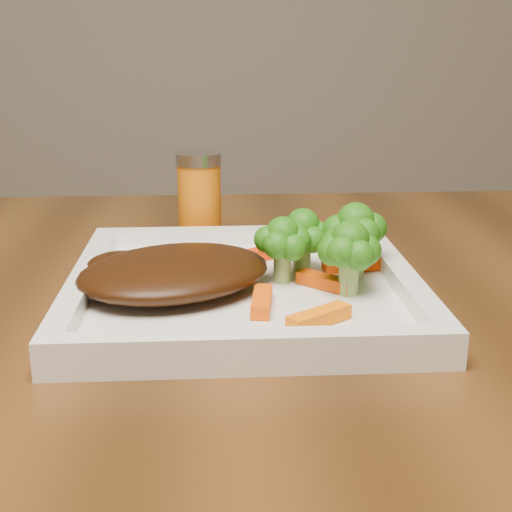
{
  "coord_description": "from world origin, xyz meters",
  "views": [
    {
      "loc": [
        -0.07,
        -0.67,
        0.95
      ],
      "look_at": [
        -0.04,
        -0.13,
        0.79
      ],
      "focal_mm": 50.0,
      "sensor_mm": 36.0,
      "label": 1
    }
  ],
  "objects": [
    {
      "name": "broccoli_0",
      "position": [
        0.0,
        -0.1,
        0.8
      ],
      "size": [
        0.05,
        0.05,
        0.07
      ],
      "primitive_type": null,
      "rotation": [
        0.0,
        0.0,
        0.06
      ],
      "color": "#316C12",
      "rests_on": "plate"
    },
    {
      "name": "carrot_4",
      "position": [
        -0.04,
        -0.07,
        0.77
      ],
      "size": [
        0.05,
        0.04,
        0.01
      ],
      "primitive_type": "cube",
      "rotation": [
        0.0,
        0.0,
        0.61
      ],
      "color": "#FF3404",
      "rests_on": "plate"
    },
    {
      "name": "carrot_0",
      "position": [
        -0.0,
        -0.21,
        0.77
      ],
      "size": [
        0.05,
        0.04,
        0.01
      ],
      "primitive_type": "cube",
      "rotation": [
        0.0,
        0.0,
        0.62
      ],
      "color": "orange",
      "rests_on": "plate"
    },
    {
      "name": "carrot_2",
      "position": [
        -0.04,
        -0.18,
        0.77
      ],
      "size": [
        0.02,
        0.05,
        0.01
      ],
      "primitive_type": "cube",
      "rotation": [
        0.0,
        0.0,
        1.44
      ],
      "color": "#F95104",
      "rests_on": "plate"
    },
    {
      "name": "spice_shaker",
      "position": [
        -0.09,
        0.04,
        0.8
      ],
      "size": [
        0.05,
        0.05,
        0.09
      ],
      "primitive_type": "cylinder",
      "rotation": [
        0.0,
        0.0,
        -0.1
      ],
      "color": "#D2690B",
      "rests_on": "dining_table"
    },
    {
      "name": "carrot_3",
      "position": [
        0.05,
        -0.1,
        0.77
      ],
      "size": [
        0.06,
        0.03,
        0.01
      ],
      "primitive_type": "cube",
      "rotation": [
        0.0,
        0.0,
        0.14
      ],
      "color": "#E63B03",
      "rests_on": "plate"
    },
    {
      "name": "carrot_5",
      "position": [
        0.01,
        -0.14,
        0.77
      ],
      "size": [
        0.04,
        0.04,
        0.01
      ],
      "primitive_type": "cube",
      "rotation": [
        0.0,
        0.0,
        -0.74
      ],
      "color": "#CE4103",
      "rests_on": "plate"
    },
    {
      "name": "broccoli_3",
      "position": [
        -0.02,
        -0.12,
        0.79
      ],
      "size": [
        0.07,
        0.07,
        0.06
      ],
      "primitive_type": null,
      "rotation": [
        0.0,
        0.0,
        0.42
      ],
      "color": "#106510",
      "rests_on": "plate"
    },
    {
      "name": "steak",
      "position": [
        -0.1,
        -0.14,
        0.78
      ],
      "size": [
        0.19,
        0.18,
        0.03
      ],
      "primitive_type": "ellipsoid",
      "rotation": [
        0.0,
        0.0,
        0.48
      ],
      "color": "#351908",
      "rests_on": "plate"
    },
    {
      "name": "plate",
      "position": [
        -0.05,
        -0.13,
        0.76
      ],
      "size": [
        0.27,
        0.27,
        0.01
      ],
      "primitive_type": "cube",
      "color": "white",
      "rests_on": "dining_table"
    },
    {
      "name": "broccoli_1",
      "position": [
        0.04,
        -0.11,
        0.79
      ],
      "size": [
        0.07,
        0.07,
        0.06
      ],
      "primitive_type": null,
      "rotation": [
        0.0,
        0.0,
        0.32
      ],
      "color": "#346310",
      "rests_on": "plate"
    },
    {
      "name": "broccoli_2",
      "position": [
        0.03,
        -0.15,
        0.79
      ],
      "size": [
        0.05,
        0.05,
        0.06
      ],
      "primitive_type": null,
      "rotation": [
        0.0,
        0.0,
        -0.0
      ],
      "color": "#3A7814",
      "rests_on": "plate"
    }
  ]
}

